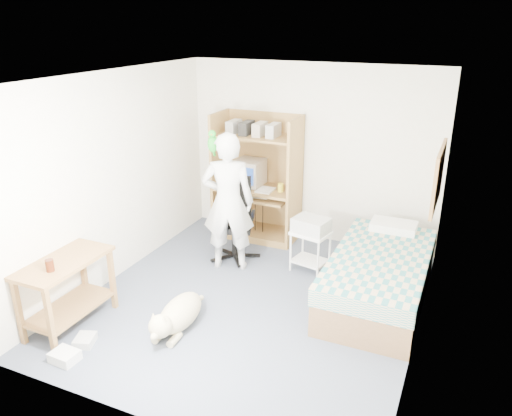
% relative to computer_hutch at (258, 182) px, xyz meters
% --- Properties ---
extents(floor, '(4.00, 4.00, 0.00)m').
position_rel_computer_hutch_xyz_m(floor, '(0.70, -1.74, -0.82)').
color(floor, '#444D5D').
rests_on(floor, ground).
extents(wall_back, '(3.60, 0.02, 2.50)m').
position_rel_computer_hutch_xyz_m(wall_back, '(0.70, 0.26, 0.43)').
color(wall_back, silver).
rests_on(wall_back, floor).
extents(wall_right, '(0.02, 4.00, 2.50)m').
position_rel_computer_hutch_xyz_m(wall_right, '(2.50, -1.74, 0.43)').
color(wall_right, silver).
rests_on(wall_right, floor).
extents(wall_left, '(0.02, 4.00, 2.50)m').
position_rel_computer_hutch_xyz_m(wall_left, '(-1.10, -1.74, 0.43)').
color(wall_left, silver).
rests_on(wall_left, floor).
extents(ceiling, '(3.60, 4.00, 0.02)m').
position_rel_computer_hutch_xyz_m(ceiling, '(0.70, -1.74, 1.68)').
color(ceiling, white).
rests_on(ceiling, wall_back).
extents(computer_hutch, '(1.20, 0.63, 1.80)m').
position_rel_computer_hutch_xyz_m(computer_hutch, '(0.00, 0.00, 0.00)').
color(computer_hutch, olive).
rests_on(computer_hutch, floor).
extents(bed, '(1.02, 2.02, 0.66)m').
position_rel_computer_hutch_xyz_m(bed, '(2.00, -1.12, -0.53)').
color(bed, brown).
rests_on(bed, floor).
extents(side_desk, '(0.50, 1.00, 0.75)m').
position_rel_computer_hutch_xyz_m(side_desk, '(-0.85, -2.94, -0.33)').
color(side_desk, brown).
rests_on(side_desk, floor).
extents(corkboard, '(0.04, 0.94, 0.66)m').
position_rel_computer_hutch_xyz_m(corkboard, '(2.47, -0.84, 0.63)').
color(corkboard, olive).
rests_on(corkboard, wall_right).
extents(office_chair, '(0.61, 0.62, 1.07)m').
position_rel_computer_hutch_xyz_m(office_chair, '(0.00, -0.78, -0.44)').
color(office_chair, black).
rests_on(office_chair, floor).
extents(person, '(0.76, 0.62, 1.78)m').
position_rel_computer_hutch_xyz_m(person, '(0.07, -1.08, 0.07)').
color(person, white).
rests_on(person, floor).
extents(parrot, '(0.13, 0.22, 0.36)m').
position_rel_computer_hutch_xyz_m(parrot, '(-0.13, -1.07, 0.81)').
color(parrot, '#148F24').
rests_on(parrot, person).
extents(dog, '(0.36, 1.03, 0.39)m').
position_rel_computer_hutch_xyz_m(dog, '(0.22, -2.55, -0.65)').
color(dog, '#C5B484').
rests_on(dog, floor).
extents(printer_cart, '(0.51, 0.44, 0.54)m').
position_rel_computer_hutch_xyz_m(printer_cart, '(1.06, -0.76, -0.46)').
color(printer_cart, white).
rests_on(printer_cart, floor).
extents(printer, '(0.48, 0.40, 0.18)m').
position_rel_computer_hutch_xyz_m(printer, '(1.06, -0.76, -0.19)').
color(printer, '#B1B1AC').
rests_on(printer, printer_cart).
extents(crt_monitor, '(0.39, 0.42, 0.37)m').
position_rel_computer_hutch_xyz_m(crt_monitor, '(-0.13, 0.01, 0.13)').
color(crt_monitor, beige).
rests_on(crt_monitor, computer_hutch).
extents(keyboard, '(0.47, 0.23, 0.03)m').
position_rel_computer_hutch_xyz_m(keyboard, '(-0.01, -0.16, -0.15)').
color(keyboard, beige).
rests_on(keyboard, computer_hutch).
extents(pencil_cup, '(0.08, 0.08, 0.12)m').
position_rel_computer_hutch_xyz_m(pencil_cup, '(0.39, -0.09, -0.00)').
color(pencil_cup, yellow).
rests_on(pencil_cup, computer_hutch).
extents(drink_glass, '(0.08, 0.08, 0.12)m').
position_rel_computer_hutch_xyz_m(drink_glass, '(-0.80, -3.15, -0.01)').
color(drink_glass, '#3C1609').
rests_on(drink_glass, side_desk).
extents(floor_box_a, '(0.26, 0.21, 0.10)m').
position_rel_computer_hutch_xyz_m(floor_box_a, '(-0.48, -3.44, -0.77)').
color(floor_box_a, silver).
rests_on(floor_box_a, floor).
extents(floor_box_b, '(0.24, 0.27, 0.08)m').
position_rel_computer_hutch_xyz_m(floor_box_b, '(-0.49, -3.15, -0.78)').
color(floor_box_b, '#BBBBB6').
rests_on(floor_box_b, floor).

